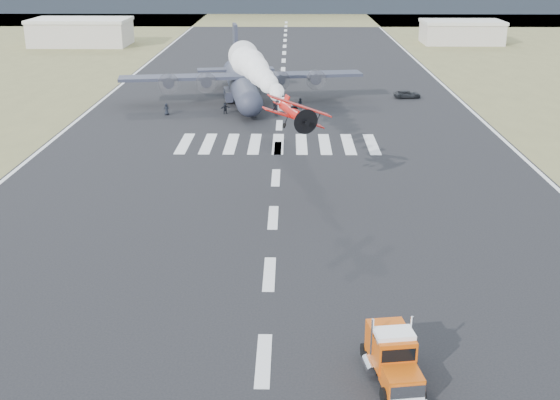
{
  "coord_description": "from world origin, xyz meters",
  "views": [
    {
      "loc": [
        1.56,
        -36.91,
        23.76
      ],
      "look_at": [
        0.74,
        17.75,
        4.0
      ],
      "focal_mm": 45.0,
      "sensor_mm": 36.0,
      "label": 1
    }
  ],
  "objects_px": {
    "hangar_left": "(81,32)",
    "semi_truck": "(392,355)",
    "crew_b": "(300,103)",
    "crew_f": "(225,108)",
    "hangar_right": "(462,32)",
    "crew_d": "(244,100)",
    "crew_a": "(275,104)",
    "crew_h": "(258,102)",
    "aerobatic_biplane": "(294,113)",
    "transport_aircraft": "(241,83)",
    "support_vehicle": "(407,94)",
    "crew_c": "(242,107)",
    "crew_e": "(166,109)",
    "crew_g": "(276,110)"
  },
  "relations": [
    {
      "from": "aerobatic_biplane",
      "to": "transport_aircraft",
      "type": "relative_size",
      "value": 0.17
    },
    {
      "from": "hangar_left",
      "to": "semi_truck",
      "type": "distance_m",
      "value": 158.46
    },
    {
      "from": "transport_aircraft",
      "to": "crew_f",
      "type": "xyz_separation_m",
      "value": [
        -1.79,
        -9.75,
        -2.05
      ]
    },
    {
      "from": "crew_g",
      "to": "crew_f",
      "type": "bearing_deg",
      "value": -8.54
    },
    {
      "from": "hangar_right",
      "to": "crew_e",
      "type": "height_order",
      "value": "hangar_right"
    },
    {
      "from": "transport_aircraft",
      "to": "semi_truck",
      "type": "bearing_deg",
      "value": -88.71
    },
    {
      "from": "hangar_right",
      "to": "crew_g",
      "type": "xyz_separation_m",
      "value": [
        -46.58,
        -83.93,
        -2.2
      ]
    },
    {
      "from": "semi_truck",
      "to": "crew_f",
      "type": "bearing_deg",
      "value": 94.68
    },
    {
      "from": "crew_a",
      "to": "crew_b",
      "type": "distance_m",
      "value": 4.0
    },
    {
      "from": "aerobatic_biplane",
      "to": "crew_b",
      "type": "xyz_separation_m",
      "value": [
        1.14,
        40.9,
        -7.79
      ]
    },
    {
      "from": "hangar_right",
      "to": "aerobatic_biplane",
      "type": "relative_size",
      "value": 3.15
    },
    {
      "from": "semi_truck",
      "to": "support_vehicle",
      "type": "xyz_separation_m",
      "value": [
        13.53,
        81.2,
        -0.95
      ]
    },
    {
      "from": "crew_b",
      "to": "crew_h",
      "type": "distance_m",
      "value": 6.77
    },
    {
      "from": "crew_h",
      "to": "crew_e",
      "type": "bearing_deg",
      "value": 153.6
    },
    {
      "from": "crew_b",
      "to": "crew_c",
      "type": "height_order",
      "value": "crew_c"
    },
    {
      "from": "crew_b",
      "to": "hangar_right",
      "type": "bearing_deg",
      "value": -81.45
    },
    {
      "from": "crew_a",
      "to": "crew_c",
      "type": "height_order",
      "value": "crew_a"
    },
    {
      "from": "transport_aircraft",
      "to": "crew_e",
      "type": "height_order",
      "value": "transport_aircraft"
    },
    {
      "from": "hangar_right",
      "to": "crew_e",
      "type": "relative_size",
      "value": 11.54
    },
    {
      "from": "support_vehicle",
      "to": "crew_a",
      "type": "bearing_deg",
      "value": 108.62
    },
    {
      "from": "crew_a",
      "to": "crew_f",
      "type": "bearing_deg",
      "value": 28.39
    },
    {
      "from": "support_vehicle",
      "to": "crew_d",
      "type": "bearing_deg",
      "value": 97.21
    },
    {
      "from": "hangar_right",
      "to": "support_vehicle",
      "type": "height_order",
      "value": "hangar_right"
    },
    {
      "from": "aerobatic_biplane",
      "to": "crew_f",
      "type": "distance_m",
      "value": 39.48
    },
    {
      "from": "transport_aircraft",
      "to": "crew_g",
      "type": "bearing_deg",
      "value": -70.12
    },
    {
      "from": "crew_c",
      "to": "crew_d",
      "type": "relative_size",
      "value": 1.14
    },
    {
      "from": "hangar_right",
      "to": "crew_d",
      "type": "relative_size",
      "value": 12.83
    },
    {
      "from": "semi_truck",
      "to": "crew_h",
      "type": "bearing_deg",
      "value": 90.34
    },
    {
      "from": "aerobatic_biplane",
      "to": "transport_aircraft",
      "type": "bearing_deg",
      "value": 88.66
    },
    {
      "from": "support_vehicle",
      "to": "crew_f",
      "type": "distance_m",
      "value": 31.79
    },
    {
      "from": "hangar_right",
      "to": "crew_g",
      "type": "bearing_deg",
      "value": -119.03
    },
    {
      "from": "crew_b",
      "to": "crew_f",
      "type": "bearing_deg",
      "value": 54.45
    },
    {
      "from": "hangar_left",
      "to": "semi_truck",
      "type": "relative_size",
      "value": 3.38
    },
    {
      "from": "hangar_left",
      "to": "crew_h",
      "type": "relative_size",
      "value": 14.79
    },
    {
      "from": "hangar_left",
      "to": "crew_d",
      "type": "distance_m",
      "value": 85.19
    },
    {
      "from": "hangar_right",
      "to": "crew_f",
      "type": "distance_m",
      "value": 99.08
    },
    {
      "from": "support_vehicle",
      "to": "crew_c",
      "type": "height_order",
      "value": "crew_c"
    },
    {
      "from": "hangar_left",
      "to": "aerobatic_biplane",
      "type": "xyz_separation_m",
      "value": [
        53.94,
        -115.18,
        5.23
      ]
    },
    {
      "from": "support_vehicle",
      "to": "crew_a",
      "type": "distance_m",
      "value": 23.89
    },
    {
      "from": "hangar_left",
      "to": "crew_d",
      "type": "bearing_deg",
      "value": -57.18
    },
    {
      "from": "hangar_right",
      "to": "crew_c",
      "type": "distance_m",
      "value": 97.33
    },
    {
      "from": "hangar_left",
      "to": "hangar_right",
      "type": "relative_size",
      "value": 1.2
    },
    {
      "from": "crew_d",
      "to": "crew_b",
      "type": "bearing_deg",
      "value": 152.96
    },
    {
      "from": "semi_truck",
      "to": "crew_c",
      "type": "distance_m",
      "value": 70.71
    },
    {
      "from": "transport_aircraft",
      "to": "hangar_right",
      "type": "bearing_deg",
      "value": 45.51
    },
    {
      "from": "hangar_right",
      "to": "crew_d",
      "type": "xyz_separation_m",
      "value": [
        -51.84,
        -76.56,
        -2.21
      ]
    },
    {
      "from": "aerobatic_biplane",
      "to": "crew_g",
      "type": "relative_size",
      "value": 4.02
    },
    {
      "from": "transport_aircraft",
      "to": "crew_f",
      "type": "relative_size",
      "value": 23.07
    },
    {
      "from": "hangar_left",
      "to": "crew_h",
      "type": "bearing_deg",
      "value": -56.49
    },
    {
      "from": "transport_aircraft",
      "to": "crew_h",
      "type": "relative_size",
      "value": 23.47
    }
  ]
}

